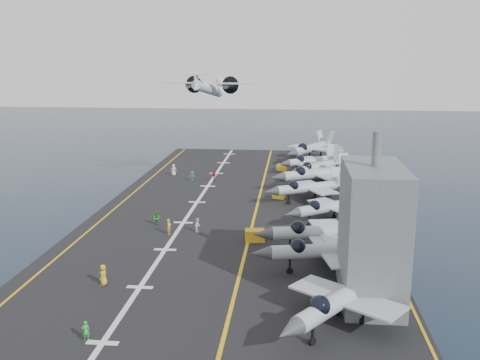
# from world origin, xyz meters

# --- Properties ---
(ground) EXTENTS (500.00, 500.00, 0.00)m
(ground) POSITION_xyz_m (0.00, 0.00, 0.00)
(ground) COLOR #142135
(ground) RESTS_ON ground
(hull) EXTENTS (36.00, 90.00, 10.00)m
(hull) POSITION_xyz_m (0.00, 0.00, 5.00)
(hull) COLOR #56595E
(hull) RESTS_ON ground
(flight_deck) EXTENTS (38.00, 92.00, 0.40)m
(flight_deck) POSITION_xyz_m (0.00, 0.00, 10.20)
(flight_deck) COLOR black
(flight_deck) RESTS_ON hull
(foul_line) EXTENTS (0.35, 90.00, 0.02)m
(foul_line) POSITION_xyz_m (3.00, 0.00, 10.42)
(foul_line) COLOR gold
(foul_line) RESTS_ON flight_deck
(landing_centerline) EXTENTS (0.50, 90.00, 0.02)m
(landing_centerline) POSITION_xyz_m (-6.00, 0.00, 10.42)
(landing_centerline) COLOR silver
(landing_centerline) RESTS_ON flight_deck
(deck_edge_port) EXTENTS (0.25, 90.00, 0.02)m
(deck_edge_port) POSITION_xyz_m (-17.00, 0.00, 10.42)
(deck_edge_port) COLOR gold
(deck_edge_port) RESTS_ON flight_deck
(deck_edge_stbd) EXTENTS (0.25, 90.00, 0.02)m
(deck_edge_stbd) POSITION_xyz_m (18.50, 0.00, 10.42)
(deck_edge_stbd) COLOR gold
(deck_edge_stbd) RESTS_ON flight_deck
(island_superstructure) EXTENTS (5.00, 10.00, 15.00)m
(island_superstructure) POSITION_xyz_m (15.00, -30.00, 17.90)
(island_superstructure) COLOR #56595E
(island_superstructure) RESTS_ON flight_deck
(fighter_jet_0) EXTENTS (15.91, 16.88, 4.88)m
(fighter_jet_0) POSITION_xyz_m (12.09, -35.44, 12.84)
(fighter_jet_0) COLOR #939AA2
(fighter_jet_0) RESTS_ON flight_deck
(fighter_jet_1) EXTENTS (15.27, 11.76, 4.74)m
(fighter_jet_1) POSITION_xyz_m (11.63, -24.42, 12.77)
(fighter_jet_1) COLOR #8E959C
(fighter_jet_1) RESTS_ON flight_deck
(fighter_jet_2) EXTENTS (15.93, 12.23, 4.96)m
(fighter_jet_2) POSITION_xyz_m (11.78, -18.93, 12.88)
(fighter_jet_2) COLOR #8F999F
(fighter_jet_2) RESTS_ON flight_deck
(fighter_jet_3) EXTENTS (15.49, 14.51, 4.48)m
(fighter_jet_3) POSITION_xyz_m (13.15, -7.86, 12.64)
(fighter_jet_3) COLOR gray
(fighter_jet_3) RESTS_ON flight_deck
(fighter_jet_4) EXTENTS (15.93, 14.05, 4.63)m
(fighter_jet_4) POSITION_xyz_m (10.77, 2.02, 12.71)
(fighter_jet_4) COLOR #A0A6B0
(fighter_jet_4) RESTS_ON flight_deck
(fighter_jet_5) EXTENTS (17.96, 15.80, 5.22)m
(fighter_jet_5) POSITION_xyz_m (12.18, 10.43, 13.01)
(fighter_jet_5) COLOR #8F949D
(fighter_jet_5) RESTS_ON flight_deck
(fighter_jet_6) EXTENTS (15.65, 16.31, 4.73)m
(fighter_jet_6) POSITION_xyz_m (12.37, 16.98, 12.77)
(fighter_jet_6) COLOR #969EA4
(fighter_jet_6) RESTS_ON flight_deck
(fighter_jet_7) EXTENTS (15.89, 14.61, 4.59)m
(fighter_jet_7) POSITION_xyz_m (11.81, 23.07, 12.69)
(fighter_jet_7) COLOR gray
(fighter_jet_7) RESTS_ON flight_deck
(fighter_jet_8) EXTENTS (17.48, 19.26, 5.57)m
(fighter_jet_8) POSITION_xyz_m (11.73, 34.14, 13.19)
(fighter_jet_8) COLOR #9FA6AF
(fighter_jet_8) RESTS_ON flight_deck
(tow_cart_a) EXTENTS (2.43, 1.73, 1.36)m
(tow_cart_a) POSITION_xyz_m (3.77, -16.03, 11.08)
(tow_cart_a) COLOR gold
(tow_cart_a) RESTS_ON flight_deck
(tow_cart_b) EXTENTS (2.07, 1.62, 1.09)m
(tow_cart_b) POSITION_xyz_m (6.01, 3.49, 10.95)
(tow_cart_b) COLOR yellow
(tow_cart_b) RESTS_ON flight_deck
(tow_cart_c) EXTENTS (2.31, 1.96, 1.18)m
(tow_cart_c) POSITION_xyz_m (6.10, 23.74, 10.99)
(tow_cart_c) COLOR gold
(tow_cart_c) RESTS_ON flight_deck
(crew_0) EXTENTS (0.89, 1.26, 2.01)m
(crew_0) POSITION_xyz_m (-9.54, -29.77, 11.40)
(crew_0) COLOR gold
(crew_0) RESTS_ON flight_deck
(crew_1) EXTENTS (0.99, 1.29, 1.92)m
(crew_1) POSITION_xyz_m (-6.76, -14.66, 11.36)
(crew_1) COLOR gold
(crew_1) RESTS_ON flight_deck
(crew_2) EXTENTS (1.17, 0.87, 1.79)m
(crew_2) POSITION_xyz_m (-9.15, -11.30, 11.29)
(crew_2) COLOR #268C33
(crew_2) RESTS_ON flight_deck
(crew_3) EXTENTS (1.07, 0.78, 1.65)m
(crew_3) POSITION_xyz_m (-9.34, 13.84, 11.22)
(crew_3) COLOR #1F8A31
(crew_3) RESTS_ON flight_deck
(crew_4) EXTENTS (1.30, 1.24, 1.80)m
(crew_4) POSITION_xyz_m (-5.58, 14.54, 11.30)
(crew_4) COLOR #B51A29
(crew_4) RESTS_ON flight_deck
(crew_5) EXTENTS (1.38, 1.09, 2.03)m
(crew_5) POSITION_xyz_m (-13.44, 17.60, 11.42)
(crew_5) COLOR silver
(crew_5) RESTS_ON flight_deck
(crew_6) EXTENTS (1.17, 1.07, 1.63)m
(crew_6) POSITION_xyz_m (-7.34, -39.76, 11.21)
(crew_6) COLOR green
(crew_6) RESTS_ON flight_deck
(crew_7) EXTENTS (0.73, 1.08, 1.77)m
(crew_7) POSITION_xyz_m (-3.46, -13.43, 11.29)
(crew_7) COLOR white
(crew_7) RESTS_ON flight_deck
(transport_plane) EXTENTS (26.17, 20.62, 5.49)m
(transport_plane) POSITION_xyz_m (-12.58, 52.68, 23.84)
(transport_plane) COLOR silver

